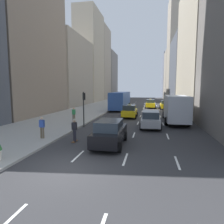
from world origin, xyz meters
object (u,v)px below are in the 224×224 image
object	(u,v)px
city_bus	(120,100)
skateboarder	(74,129)
taxi_third	(165,105)
sedan_silver_behind	(110,132)
taxi_second	(130,111)
box_truck	(175,108)
sedan_black_near	(151,119)
pedestrian_near_curb	(42,126)
traffic_light_pole	(84,104)
pedestrian_mid_block	(74,114)
taxi_lead	(150,104)

from	to	relation	value
city_bus	skateboarder	size ratio (longest dim) A/B	6.65
taxi_third	sedan_silver_behind	distance (m)	26.31
taxi_second	box_truck	distance (m)	6.39
sedan_black_near	city_bus	size ratio (longest dim) A/B	0.41
pedestrian_near_curb	traffic_light_pole	size ratio (longest dim) A/B	0.46
pedestrian_mid_block	traffic_light_pole	size ratio (longest dim) A/B	0.46
taxi_second	skateboarder	xyz separation A→B (m)	(-2.76, -13.20, 0.08)
sedan_black_near	traffic_light_pole	xyz separation A→B (m)	(-6.75, -0.83, 1.54)
traffic_light_pole	taxi_lead	bearing A→B (deg)	72.60
sedan_silver_behind	pedestrian_near_curb	xyz separation A→B (m)	(-5.38, 0.43, 0.15)
pedestrian_near_curb	pedestrian_mid_block	world-z (taller)	same
skateboarder	pedestrian_mid_block	size ratio (longest dim) A/B	1.06
traffic_light_pole	city_bus	bearing A→B (deg)	86.39
city_bus	pedestrian_mid_block	xyz separation A→B (m)	(-3.00, -16.12, -0.72)
city_bus	pedestrian_near_curb	xyz separation A→B (m)	(-2.56, -23.74, -0.72)
box_truck	pedestrian_near_curb	world-z (taller)	box_truck
taxi_third	box_truck	size ratio (longest dim) A/B	0.52
sedan_black_near	pedestrian_mid_block	size ratio (longest dim) A/B	2.85
taxi_third	pedestrian_near_curb	size ratio (longest dim) A/B	2.67
sedan_silver_behind	pedestrian_near_curb	distance (m)	5.40
taxi_second	sedan_black_near	xyz separation A→B (m)	(2.80, -6.63, -0.01)
taxi_second	traffic_light_pole	bearing A→B (deg)	-117.88
sedan_black_near	city_bus	bearing A→B (deg)	108.08
taxi_lead	sedan_silver_behind	distance (m)	27.83
box_truck	sedan_black_near	bearing A→B (deg)	-127.36
sedan_silver_behind	skateboarder	xyz separation A→B (m)	(-2.76, 0.40, 0.05)
sedan_silver_behind	pedestrian_near_curb	world-z (taller)	sedan_silver_behind
taxi_lead	pedestrian_near_curb	size ratio (longest dim) A/B	2.67
pedestrian_mid_block	sedan_black_near	bearing A→B (deg)	-7.07
sedan_black_near	box_truck	xyz separation A→B (m)	(2.80, 3.67, 0.84)
taxi_lead	skateboarder	world-z (taller)	taxi_lead
traffic_light_pole	skateboarder	bearing A→B (deg)	-78.25
pedestrian_mid_block	traffic_light_pole	distance (m)	2.98
city_bus	traffic_light_pole	size ratio (longest dim) A/B	3.23
city_bus	sedan_black_near	bearing A→B (deg)	-71.92
pedestrian_mid_block	box_truck	bearing A→B (deg)	12.82
taxi_second	skateboarder	bearing A→B (deg)	-101.79
taxi_third	taxi_second	bearing A→B (deg)	-114.83
taxi_second	city_bus	world-z (taller)	city_bus
skateboarder	traffic_light_pole	world-z (taller)	traffic_light_pole
taxi_lead	pedestrian_mid_block	distance (m)	21.45
taxi_lead	pedestrian_mid_block	world-z (taller)	taxi_lead
taxi_second	box_truck	world-z (taller)	box_truck
box_truck	skateboarder	bearing A→B (deg)	-129.22
city_bus	pedestrian_near_curb	world-z (taller)	city_bus
city_bus	taxi_second	bearing A→B (deg)	-75.08
taxi_second	box_truck	size ratio (longest dim) A/B	0.52
sedan_silver_behind	taxi_lead	bearing A→B (deg)	84.23
sedan_black_near	skateboarder	size ratio (longest dim) A/B	2.70
box_truck	sedan_silver_behind	bearing A→B (deg)	-117.75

